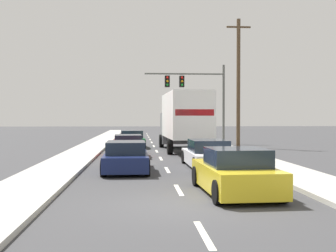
# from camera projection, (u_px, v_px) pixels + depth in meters

# --- Properties ---
(ground_plane) EXTENTS (140.00, 140.00, 0.00)m
(ground_plane) POSITION_uv_depth(u_px,v_px,m) (153.00, 144.00, 35.75)
(ground_plane) COLOR #3D3D3F
(sidewalk_right) EXTENTS (2.21, 80.00, 0.14)m
(sidewalk_right) POSITION_uv_depth(u_px,v_px,m) (219.00, 147.00, 31.10)
(sidewalk_right) COLOR #B2AFA8
(sidewalk_right) RESTS_ON ground_plane
(sidewalk_left) EXTENTS (2.21, 80.00, 0.14)m
(sidewalk_left) POSITION_uv_depth(u_px,v_px,m) (90.00, 148.00, 30.43)
(sidewalk_left) COLOR #B2AFA8
(sidewalk_left) RESTS_ON ground_plane
(lane_markings) EXTENTS (0.14, 57.00, 0.01)m
(lane_markings) POSITION_uv_depth(u_px,v_px,m) (155.00, 148.00, 30.56)
(lane_markings) COLOR silver
(lane_markings) RESTS_ON ground_plane
(car_green) EXTENTS (2.08, 4.78, 1.28)m
(car_green) POSITION_uv_depth(u_px,v_px,m) (132.00, 140.00, 31.61)
(car_green) COLOR #196B38
(car_green) RESTS_ON ground_plane
(car_red) EXTENTS (2.00, 4.71, 1.23)m
(car_red) POSITION_uv_depth(u_px,v_px,m) (128.00, 146.00, 24.80)
(car_red) COLOR red
(car_red) RESTS_ON ground_plane
(car_navy) EXTENTS (1.91, 4.44, 1.25)m
(car_navy) POSITION_uv_depth(u_px,v_px,m) (126.00, 157.00, 17.67)
(car_navy) COLOR #141E4C
(car_navy) RESTS_ON ground_plane
(box_truck) EXTENTS (2.83, 9.27, 3.79)m
(box_truck) POSITION_uv_depth(u_px,v_px,m) (184.00, 118.00, 28.03)
(box_truck) COLOR white
(box_truck) RESTS_ON ground_plane
(car_white) EXTENTS (1.95, 4.72, 1.25)m
(car_white) POSITION_uv_depth(u_px,v_px,m) (208.00, 155.00, 18.91)
(car_white) COLOR white
(car_white) RESTS_ON ground_plane
(car_yellow) EXTENTS (2.09, 4.20, 1.35)m
(car_yellow) POSITION_uv_depth(u_px,v_px,m) (235.00, 173.00, 12.43)
(car_yellow) COLOR yellow
(car_yellow) RESTS_ON ground_plane
(traffic_signal_mast) EXTENTS (6.84, 0.69, 6.71)m
(traffic_signal_mast) POSITION_uv_depth(u_px,v_px,m) (191.00, 87.00, 36.04)
(traffic_signal_mast) COLOR #595B56
(traffic_signal_mast) RESTS_ON ground_plane
(utility_pole_mid) EXTENTS (1.80, 0.28, 9.57)m
(utility_pole_mid) POSITION_uv_depth(u_px,v_px,m) (238.00, 81.00, 31.76)
(utility_pole_mid) COLOR brown
(utility_pole_mid) RESTS_ON ground_plane
(pedestrian_near_corner) EXTENTS (0.38, 0.38, 1.74)m
(pedestrian_near_corner) POSITION_uv_depth(u_px,v_px,m) (213.00, 134.00, 31.47)
(pedestrian_near_corner) COLOR brown
(pedestrian_near_corner) RESTS_ON sidewalk_right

